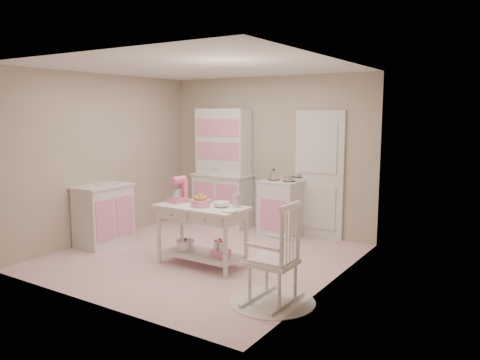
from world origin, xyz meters
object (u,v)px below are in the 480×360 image
at_px(bread_basket, 200,203).
at_px(rocking_chair, 273,252).
at_px(work_table, 202,236).
at_px(stand_mixer, 177,190).
at_px(hutch, 222,168).
at_px(stove, 281,208).
at_px(base_cabinet, 104,215).

bearing_deg(bread_basket, rocking_chair, -21.29).
distance_m(work_table, stand_mixer, 0.71).
distance_m(hutch, stove, 1.33).
xyz_separation_m(stand_mixer, bread_basket, (0.44, -0.07, -0.12)).
bearing_deg(hutch, stove, -2.39).
xyz_separation_m(hutch, bread_basket, (1.04, -1.98, -0.19)).
height_order(stove, base_cabinet, same).
bearing_deg(base_cabinet, bread_basket, -0.71).
bearing_deg(stand_mixer, hutch, 112.75).
distance_m(hutch, work_table, 2.27).
bearing_deg(work_table, stand_mixer, 177.27).
xyz_separation_m(base_cabinet, work_table, (1.85, 0.03, -0.06)).
relative_size(hutch, rocking_chair, 1.89).
relative_size(rocking_chair, bread_basket, 4.40).
bearing_deg(base_cabinet, rocking_chair, -9.70).
xyz_separation_m(rocking_chair, stand_mixer, (-1.80, 0.60, 0.42)).
xyz_separation_m(hutch, base_cabinet, (-0.84, -1.96, -0.58)).
bearing_deg(rocking_chair, hutch, 135.96).
bearing_deg(base_cabinet, stand_mixer, 1.87).
xyz_separation_m(rocking_chair, work_table, (-1.38, 0.58, -0.15)).
relative_size(stove, work_table, 0.77).
height_order(base_cabinet, rocking_chair, rocking_chair).
bearing_deg(work_table, bread_basket, -68.20).
bearing_deg(work_table, base_cabinet, -179.17).
relative_size(base_cabinet, stand_mixer, 2.71).
relative_size(stove, stand_mixer, 2.71).
xyz_separation_m(hutch, work_table, (1.02, -1.93, -0.64)).
bearing_deg(rocking_chair, base_cabinet, 172.57).
bearing_deg(hutch, bread_basket, -62.34).
bearing_deg(stove, work_table, -95.54).
xyz_separation_m(stove, base_cabinet, (-2.04, -1.91, 0.00)).
distance_m(base_cabinet, bread_basket, 1.91).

